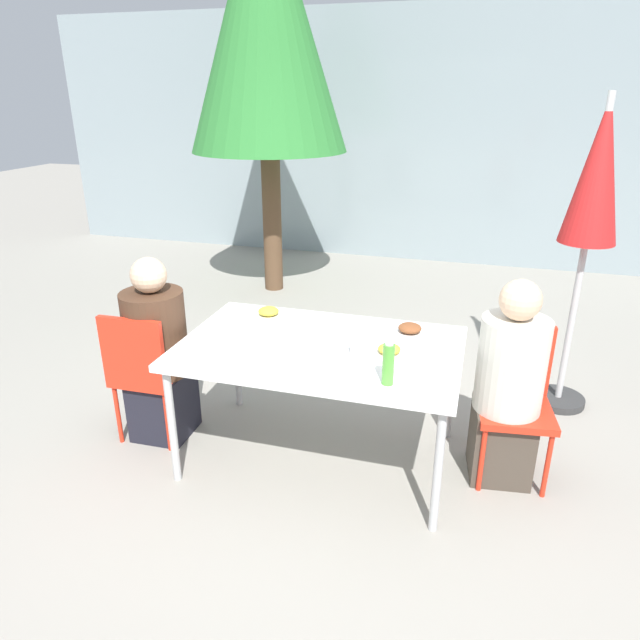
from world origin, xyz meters
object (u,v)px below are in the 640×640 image
(salad_bowl, at_px, (277,356))
(tree_behind_left, at_px, (266,19))
(person_left, at_px, (158,356))
(person_right, at_px, (508,389))
(drinking_cup, at_px, (357,346))
(closed_umbrella, at_px, (595,188))
(bottle, at_px, (388,364))
(chair_right, at_px, (514,391))
(chair_left, at_px, (145,368))

(salad_bowl, height_order, tree_behind_left, tree_behind_left)
(person_left, height_order, person_right, person_right)
(drinking_cup, xyz_separation_m, tree_behind_left, (-1.60, 2.97, 1.90))
(drinking_cup, distance_m, salad_bowl, 0.43)
(person_right, bearing_deg, closed_umbrella, -120.38)
(person_left, relative_size, closed_umbrella, 0.57)
(person_right, distance_m, closed_umbrella, 1.42)
(bottle, relative_size, salad_bowl, 1.20)
(person_left, xyz_separation_m, drinking_cup, (1.25, -0.04, 0.24))
(person_left, bearing_deg, salad_bowl, -16.45)
(drinking_cup, bearing_deg, salad_bowl, -152.89)
(closed_umbrella, bearing_deg, person_right, -113.27)
(chair_right, relative_size, bottle, 3.79)
(closed_umbrella, xyz_separation_m, salad_bowl, (-1.60, -1.35, -0.74))
(chair_left, height_order, closed_umbrella, closed_umbrella)
(salad_bowl, relative_size, tree_behind_left, 0.05)
(person_right, relative_size, tree_behind_left, 0.30)
(chair_right, relative_size, closed_umbrella, 0.42)
(closed_umbrella, height_order, drinking_cup, closed_umbrella)
(drinking_cup, xyz_separation_m, salad_bowl, (-0.38, -0.19, -0.02))
(chair_right, xyz_separation_m, person_right, (-0.04, -0.09, 0.05))
(chair_left, relative_size, person_right, 0.73)
(person_right, relative_size, bottle, 5.20)
(drinking_cup, distance_m, tree_behind_left, 3.87)
(chair_left, bearing_deg, person_left, 58.11)
(chair_right, distance_m, bottle, 0.91)
(salad_bowl, bearing_deg, chair_left, 170.52)
(tree_behind_left, bearing_deg, closed_umbrella, -32.76)
(drinking_cup, bearing_deg, tree_behind_left, 118.35)
(chair_right, distance_m, drinking_cup, 0.94)
(person_right, relative_size, closed_umbrella, 0.57)
(person_right, distance_m, bottle, 0.81)
(salad_bowl, bearing_deg, tree_behind_left, 111.12)
(closed_umbrella, bearing_deg, chair_left, -154.66)
(tree_behind_left, bearing_deg, person_right, -49.03)
(person_left, bearing_deg, bottle, -13.64)
(person_left, distance_m, bottle, 1.53)
(chair_right, xyz_separation_m, bottle, (-0.63, -0.56, 0.35))
(person_left, relative_size, person_right, 1.00)
(chair_left, distance_m, drinking_cup, 1.33)
(person_left, distance_m, salad_bowl, 0.93)
(person_left, bearing_deg, chair_left, -121.89)
(closed_umbrella, xyz_separation_m, drinking_cup, (-1.22, -1.15, -0.72))
(person_left, height_order, chair_right, person_left)
(bottle, bearing_deg, salad_bowl, 171.96)
(chair_left, height_order, bottle, bottle)
(person_right, bearing_deg, chair_left, -0.76)
(person_right, distance_m, salad_bowl, 1.27)
(drinking_cup, bearing_deg, bottle, -52.18)
(salad_bowl, xyz_separation_m, tree_behind_left, (-1.22, 3.16, 1.92))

